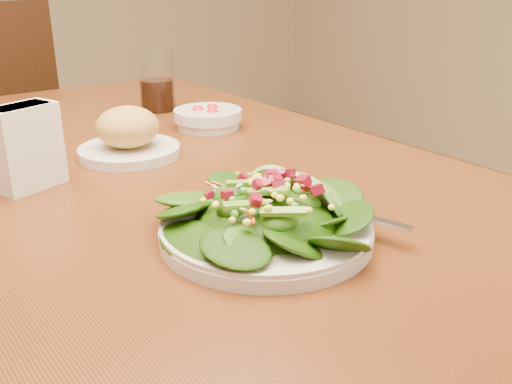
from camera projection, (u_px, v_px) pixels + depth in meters
dining_table at (140, 216)px, 1.01m from camera, size 0.90×1.40×0.75m
salad_plate at (272, 217)px, 0.69m from camera, size 0.26×0.26×0.08m
bread_plate at (128, 136)px, 0.99m from camera, size 0.18×0.18×0.09m
tomato_bowl at (208, 118)px, 1.17m from camera, size 0.14×0.14×0.05m
drinking_glass at (157, 84)px, 1.30m from camera, size 0.08×0.08×0.14m
napkin_holder at (26, 145)px, 0.84m from camera, size 0.11×0.08×0.13m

